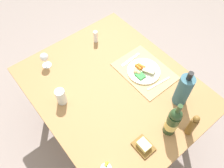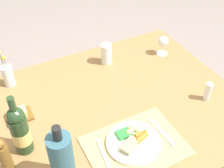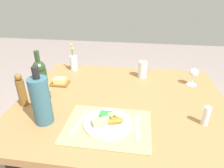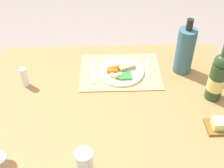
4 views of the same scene
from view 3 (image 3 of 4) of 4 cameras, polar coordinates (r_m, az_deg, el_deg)
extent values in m
cube|color=#9F7143|center=(1.27, 2.89, -5.45)|extent=(1.32, 1.09, 0.04)
cylinder|color=#311915|center=(1.93, -12.36, -6.20)|extent=(0.07, 0.07, 0.67)
cylinder|color=#311915|center=(1.87, 20.94, -8.62)|extent=(0.07, 0.07, 0.67)
cube|color=tan|center=(1.04, -1.32, -12.33)|extent=(0.45, 0.33, 0.01)
cylinder|color=white|center=(1.04, -1.26, -11.44)|extent=(0.25, 0.25, 0.01)
cube|color=tan|center=(1.02, -3.25, -11.07)|extent=(0.10, 0.09, 0.03)
cylinder|color=orange|center=(1.02, 0.83, -10.92)|extent=(0.07, 0.05, 0.03)
cylinder|color=orange|center=(1.04, 1.56, -10.38)|extent=(0.06, 0.02, 0.02)
ellipsoid|color=#D3B67A|center=(1.07, -0.47, -9.00)|extent=(0.04, 0.03, 0.02)
ellipsoid|color=tan|center=(1.07, 0.77, -8.71)|extent=(0.04, 0.03, 0.03)
ellipsoid|color=#D0C277|center=(1.06, 1.92, -9.33)|extent=(0.03, 0.03, 0.02)
cube|color=green|center=(1.08, -1.77, -8.91)|extent=(0.07, 0.06, 0.01)
cube|color=silver|center=(1.07, -9.60, -11.02)|extent=(0.04, 0.21, 0.00)
cube|color=silver|center=(1.03, 7.45, -12.47)|extent=(0.03, 0.19, 0.00)
cylinder|color=white|center=(1.55, 22.31, -0.12)|extent=(0.07, 0.07, 0.00)
cylinder|color=white|center=(1.54, 22.53, 0.98)|extent=(0.01, 0.01, 0.06)
sphere|color=white|center=(1.51, 22.93, 3.04)|extent=(0.07, 0.07, 0.07)
cylinder|color=silver|center=(1.55, 8.96, 4.23)|extent=(0.07, 0.07, 0.13)
cylinder|color=silver|center=(1.56, 8.90, 3.35)|extent=(0.06, 0.06, 0.07)
cylinder|color=white|center=(1.13, 25.93, -8.43)|extent=(0.04, 0.04, 0.11)
cylinder|color=silver|center=(1.70, -11.20, 6.09)|extent=(0.06, 0.06, 0.12)
cylinder|color=#3F7233|center=(1.68, -11.30, 7.04)|extent=(0.00, 0.00, 0.19)
sphere|color=yellow|center=(1.65, -11.60, 10.16)|extent=(0.02, 0.02, 0.02)
cylinder|color=#3F7233|center=(1.69, -11.55, 7.68)|extent=(0.00, 0.00, 0.22)
sphere|color=#D1E22E|center=(1.66, -11.91, 11.29)|extent=(0.02, 0.02, 0.02)
cube|color=brown|center=(1.49, -15.05, 0.15)|extent=(0.13, 0.10, 0.01)
cube|color=#EDDD86|center=(1.48, -15.16, 1.00)|extent=(0.08, 0.06, 0.04)
cylinder|color=#366170|center=(1.06, -20.12, -4.76)|extent=(0.10, 0.10, 0.26)
cylinder|color=black|center=(0.99, -21.57, 3.07)|extent=(0.03, 0.03, 0.06)
cylinder|color=brown|center=(1.28, -24.98, -2.37)|extent=(0.05, 0.05, 0.17)
sphere|color=brown|center=(1.24, -25.92, 1.82)|extent=(0.04, 0.04, 0.04)
cylinder|color=#264022|center=(1.30, -19.84, -0.17)|extent=(0.08, 0.08, 0.20)
sphere|color=#264022|center=(1.25, -20.69, 4.67)|extent=(0.08, 0.08, 0.08)
cylinder|color=#264022|center=(1.23, -21.10, 6.96)|extent=(0.03, 0.03, 0.10)
cylinder|color=#EECF6E|center=(1.30, -19.77, -0.57)|extent=(0.08, 0.08, 0.07)
camera|label=1|loc=(2.00, -24.72, 46.81)|focal=36.24mm
camera|label=2|loc=(0.77, -94.31, 38.28)|focal=47.14mm
camera|label=4|loc=(2.13, 8.67, 36.97)|focal=47.81mm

